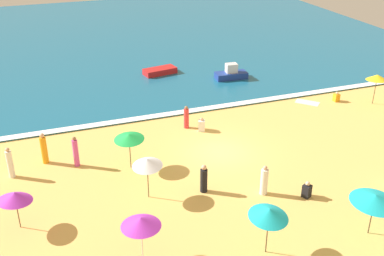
% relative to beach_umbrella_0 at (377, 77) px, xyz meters
% --- Properties ---
extents(ground_plane, '(60.00, 60.00, 0.00)m').
position_rel_beach_umbrella_0_xyz_m(ground_plane, '(-13.88, -3.00, -2.12)').
color(ground_plane, '#EDBC60').
extents(ocean_water, '(60.00, 44.00, 0.10)m').
position_rel_beach_umbrella_0_xyz_m(ocean_water, '(-13.88, 25.00, -2.07)').
color(ocean_water, '#196084').
rests_on(ocean_water, ground_plane).
extents(wave_breaker_foam, '(57.00, 0.70, 0.01)m').
position_rel_beach_umbrella_0_xyz_m(wave_breaker_foam, '(-13.88, 3.30, -2.02)').
color(wave_breaker_foam, white).
rests_on(wave_breaker_foam, ocean_water).
extents(beach_umbrella_0, '(1.99, 2.01, 2.38)m').
position_rel_beach_umbrella_0_xyz_m(beach_umbrella_0, '(0.00, 0.00, 0.00)').
color(beach_umbrella_0, '#4C3823').
rests_on(beach_umbrella_0, ground_plane).
extents(beach_umbrella_1, '(3.06, 3.07, 2.18)m').
position_rel_beach_umbrella_0_xyz_m(beach_umbrella_1, '(-10.43, -12.48, -0.20)').
color(beach_umbrella_1, '#4C3823').
rests_on(beach_umbrella_1, ground_plane).
extents(beach_umbrella_2, '(2.24, 2.26, 2.41)m').
position_rel_beach_umbrella_0_xyz_m(beach_umbrella_2, '(-15.56, -11.99, -0.02)').
color(beach_umbrella_2, '#4C3823').
rests_on(beach_umbrella_2, ground_plane).
extents(beach_umbrella_3, '(2.23, 2.23, 2.37)m').
position_rel_beach_umbrella_0_xyz_m(beach_umbrella_3, '(-19.30, -6.13, -0.03)').
color(beach_umbrella_3, '#4C3823').
rests_on(beach_umbrella_3, ground_plane).
extents(beach_umbrella_4, '(2.43, 2.43, 2.22)m').
position_rel_beach_umbrella_0_xyz_m(beach_umbrella_4, '(-19.48, -2.88, -0.13)').
color(beach_umbrella_4, '#4C3823').
rests_on(beach_umbrella_4, ground_plane).
extents(beach_umbrella_5, '(2.18, 2.16, 2.07)m').
position_rel_beach_umbrella_0_xyz_m(beach_umbrella_5, '(-25.69, -6.47, -0.36)').
color(beach_umbrella_5, '#4C3823').
rests_on(beach_umbrella_5, ground_plane).
extents(beach_umbrella_6, '(2.35, 2.35, 2.24)m').
position_rel_beach_umbrella_0_xyz_m(beach_umbrella_6, '(-20.78, -10.61, -0.10)').
color(beach_umbrella_6, silver).
rests_on(beach_umbrella_6, ground_plane).
extents(beachgoer_0, '(0.41, 0.41, 0.78)m').
position_rel_beach_umbrella_0_xyz_m(beachgoer_0, '(-2.33, 1.35, -1.79)').
color(beachgoer_0, orange).
rests_on(beachgoer_0, ground_plane).
extents(beachgoer_1, '(0.56, 0.56, 0.94)m').
position_rel_beach_umbrella_0_xyz_m(beachgoer_1, '(-13.91, 0.18, -1.72)').
color(beachgoer_1, white).
rests_on(beachgoer_1, ground_plane).
extents(beachgoer_2, '(0.44, 0.44, 1.89)m').
position_rel_beach_umbrella_0_xyz_m(beachgoer_2, '(-22.39, -1.61, -1.22)').
color(beachgoer_2, '#D84CA5').
rests_on(beachgoer_2, ground_plane).
extents(beachgoer_3, '(0.44, 0.44, 1.60)m').
position_rel_beach_umbrella_0_xyz_m(beachgoer_3, '(-14.71, 0.95, -1.37)').
color(beachgoer_3, red).
rests_on(beachgoer_3, ground_plane).
extents(beachgoer_4, '(0.53, 0.53, 0.93)m').
position_rel_beach_umbrella_0_xyz_m(beachgoer_4, '(-11.54, -8.95, -1.72)').
color(beachgoer_4, black).
rests_on(beachgoer_4, ground_plane).
extents(beachgoer_5, '(0.44, 0.44, 1.70)m').
position_rel_beach_umbrella_0_xyz_m(beachgoer_5, '(-13.52, -7.91, -1.33)').
color(beachgoer_5, white).
rests_on(beachgoer_5, ground_plane).
extents(beachgoer_7, '(0.44, 0.44, 1.85)m').
position_rel_beach_umbrella_0_xyz_m(beachgoer_7, '(-25.97, -1.60, -1.24)').
color(beachgoer_7, white).
rests_on(beachgoer_7, ground_plane).
extents(beachgoer_8, '(0.39, 0.39, 1.94)m').
position_rel_beach_umbrella_0_xyz_m(beachgoer_8, '(-24.08, -0.63, -1.20)').
color(beachgoer_8, orange).
rests_on(beachgoer_8, ground_plane).
extents(beachgoer_9, '(0.47, 0.47, 1.62)m').
position_rel_beach_umbrella_0_xyz_m(beachgoer_9, '(-16.41, -6.63, -1.36)').
color(beachgoer_9, black).
rests_on(beachgoer_9, ground_plane).
extents(beach_towel_0, '(1.87, 1.90, 0.01)m').
position_rel_beach_umbrella_0_xyz_m(beach_towel_0, '(-4.55, 1.88, -2.11)').
color(beach_towel_0, white).
rests_on(beach_towel_0, ground_plane).
extents(small_boat_0, '(3.03, 1.73, 0.51)m').
position_rel_beach_umbrella_0_xyz_m(small_boat_0, '(-13.39, 11.77, -1.76)').
color(small_boat_0, red).
rests_on(small_boat_0, ocean_water).
extents(small_boat_1, '(2.81, 1.43, 1.32)m').
position_rel_beach_umbrella_0_xyz_m(small_boat_1, '(-7.96, 8.51, -1.59)').
color(small_boat_1, navy).
rests_on(small_boat_1, ocean_water).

